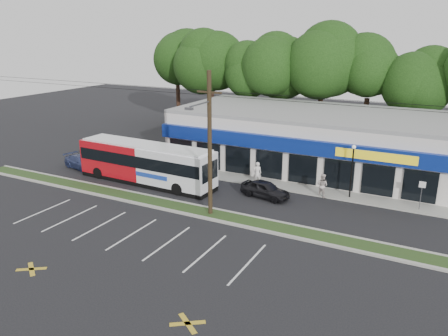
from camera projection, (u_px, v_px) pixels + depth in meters
ground at (167, 212)px, 31.29m from camera, size 120.00×120.00×0.00m
grass_strip at (175, 206)px, 32.12m from camera, size 40.00×1.60×0.12m
curb_south at (168, 210)px, 31.39m from camera, size 40.00×0.25×0.14m
curb_north at (181, 202)px, 32.83m from camera, size 40.00×0.25×0.14m
sidewalk at (278, 185)px, 36.68m from camera, size 32.00×2.20×0.10m
strip_mall at (310, 138)px, 41.54m from camera, size 25.00×12.55×5.30m
utility_pole at (207, 140)px, 29.21m from camera, size 50.00×2.77×10.00m
lamp_post at (352, 165)px, 33.08m from camera, size 0.30×0.30×4.25m
sign_post at (422, 190)px, 31.02m from camera, size 0.45×0.10×2.23m
tree_line at (326, 68)px, 49.02m from camera, size 46.76×6.76×11.83m
metrobus at (146, 162)px, 36.85m from camera, size 12.75×3.08×3.41m
car_dark at (265, 189)px, 33.82m from camera, size 4.15×2.25×1.34m
car_silver at (104, 161)px, 40.81m from camera, size 4.95×2.41×1.56m
car_blue at (82, 162)px, 40.98m from camera, size 4.61×2.74×1.25m
pedestrian_a at (257, 173)px, 36.72m from camera, size 0.85×0.75×1.95m
pedestrian_b at (322, 185)px, 33.89m from camera, size 1.08×0.94×1.88m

